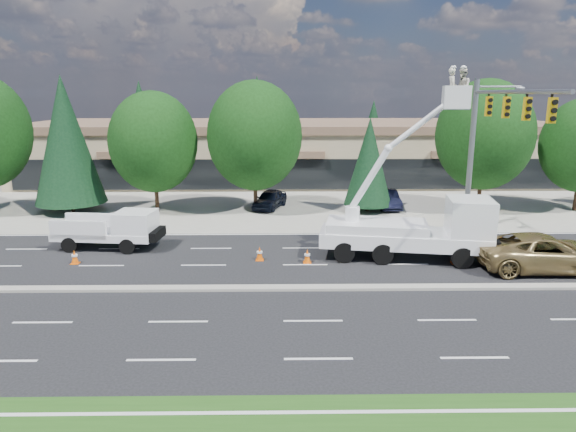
{
  "coord_description": "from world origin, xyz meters",
  "views": [
    {
      "loc": [
        -1.17,
        -20.79,
        8.25
      ],
      "look_at": [
        -0.84,
        3.54,
        2.4
      ],
      "focal_mm": 32.0,
      "sensor_mm": 36.0,
      "label": 1
    }
  ],
  "objects_px": {
    "minivan": "(545,253)",
    "utility_pickup": "(113,233)",
    "signal_mast": "(488,135)",
    "bucket_truck": "(419,221)"
  },
  "relations": [
    {
      "from": "utility_pickup",
      "to": "bucket_truck",
      "type": "relative_size",
      "value": 0.59
    },
    {
      "from": "signal_mast",
      "to": "utility_pickup",
      "type": "height_order",
      "value": "signal_mast"
    },
    {
      "from": "signal_mast",
      "to": "bucket_truck",
      "type": "bearing_deg",
      "value": -145.33
    },
    {
      "from": "signal_mast",
      "to": "utility_pickup",
      "type": "bearing_deg",
      "value": -177.51
    },
    {
      "from": "signal_mast",
      "to": "utility_pickup",
      "type": "distance_m",
      "value": 21.01
    },
    {
      "from": "bucket_truck",
      "to": "minivan",
      "type": "xyz_separation_m",
      "value": [
        5.6,
        -1.77,
        -1.11
      ]
    },
    {
      "from": "utility_pickup",
      "to": "minivan",
      "type": "bearing_deg",
      "value": -4.29
    },
    {
      "from": "utility_pickup",
      "to": "bucket_truck",
      "type": "distance_m",
      "value": 16.23
    },
    {
      "from": "minivan",
      "to": "utility_pickup",
      "type": "bearing_deg",
      "value": 81.42
    },
    {
      "from": "bucket_truck",
      "to": "minivan",
      "type": "relative_size",
      "value": 1.52
    }
  ]
}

